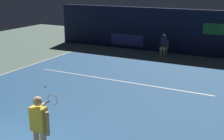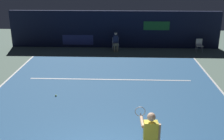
% 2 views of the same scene
% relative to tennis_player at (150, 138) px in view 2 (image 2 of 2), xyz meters
% --- Properties ---
extents(ground_plane, '(30.19, 30.19, 0.00)m').
position_rel_tennis_player_xyz_m(ground_plane, '(-1.37, 4.55, -0.99)').
color(ground_plane, slate).
extents(court_surface, '(10.34, 11.96, 0.01)m').
position_rel_tennis_player_xyz_m(court_surface, '(-1.37, 4.55, -0.98)').
color(court_surface, '#336699').
rests_on(court_surface, ground).
extents(line_service, '(8.07, 0.10, 0.01)m').
position_rel_tennis_player_xyz_m(line_service, '(-1.37, 6.64, -0.97)').
color(line_service, white).
rests_on(line_service, court_surface).
extents(back_wall, '(14.82, 0.33, 2.60)m').
position_rel_tennis_player_xyz_m(back_wall, '(-1.37, 13.16, 0.31)').
color(back_wall, '#141933').
rests_on(back_wall, ground).
extents(tennis_player, '(0.65, 0.93, 1.73)m').
position_rel_tennis_player_xyz_m(tennis_player, '(0.00, 0.00, 0.00)').
color(tennis_player, '#DBAD89').
rests_on(tennis_player, ground).
extents(line_judge_on_chair, '(0.48, 0.56, 1.32)m').
position_rel_tennis_player_xyz_m(line_judge_on_chair, '(-1.23, 12.09, -0.30)').
color(line_judge_on_chair, white).
rests_on(line_judge_on_chair, ground).
extents(courtside_chair_near, '(0.45, 0.43, 0.88)m').
position_rel_tennis_player_xyz_m(courtside_chair_near, '(4.44, 12.15, -0.49)').
color(courtside_chair_near, white).
rests_on(courtside_chair_near, ground).
extents(tennis_ball, '(0.07, 0.07, 0.07)m').
position_rel_tennis_player_xyz_m(tennis_ball, '(-3.62, 4.56, -0.94)').
color(tennis_ball, '#CCE033').
rests_on(tennis_ball, court_surface).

